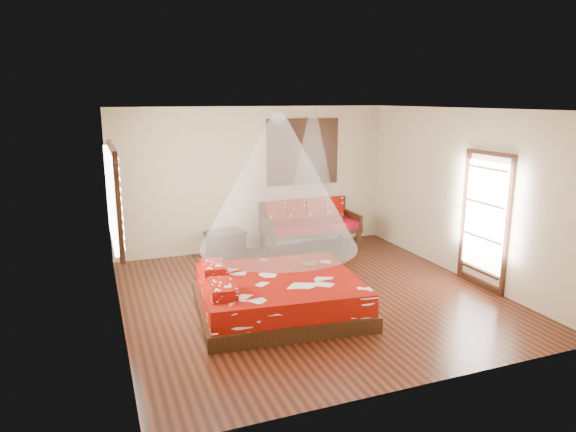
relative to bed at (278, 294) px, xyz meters
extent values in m
cube|color=black|center=(0.67, 0.40, -0.26)|extent=(5.50, 5.50, 0.02)
cube|color=white|center=(0.67, 0.40, 2.56)|extent=(5.50, 5.50, 0.02)
cube|color=beige|center=(-2.09, 0.40, 1.15)|extent=(0.02, 5.50, 2.80)
cube|color=beige|center=(3.43, 0.40, 1.15)|extent=(0.02, 5.50, 2.80)
cube|color=beige|center=(0.67, 3.16, 1.15)|extent=(5.50, 0.02, 2.80)
cube|color=beige|center=(0.67, -2.36, 1.15)|extent=(5.50, 0.02, 2.80)
cube|color=black|center=(0.02, 0.00, -0.15)|extent=(2.45, 2.26, 0.20)
cube|color=#8D0D04|center=(0.02, 0.00, 0.10)|extent=(2.34, 2.15, 0.30)
cube|color=#8D0D04|center=(-0.87, -0.34, 0.32)|extent=(0.38, 0.62, 0.15)
cube|color=#8D0D04|center=(-0.78, 0.51, 0.32)|extent=(0.38, 0.62, 0.15)
cube|color=black|center=(0.78, 2.33, -0.04)|extent=(0.08, 0.08, 0.42)
cube|color=black|center=(2.57, 2.33, -0.04)|extent=(0.08, 0.08, 0.42)
cube|color=black|center=(0.78, 3.06, -0.04)|extent=(0.08, 0.08, 0.42)
cube|color=black|center=(2.57, 3.06, -0.04)|extent=(0.08, 0.08, 0.42)
cube|color=black|center=(1.68, 2.70, 0.13)|extent=(1.91, 0.85, 0.08)
cube|color=maroon|center=(1.68, 2.70, 0.24)|extent=(1.85, 0.79, 0.14)
cube|color=black|center=(1.68, 3.08, 0.42)|extent=(1.91, 0.06, 0.55)
cube|color=black|center=(0.76, 2.70, 0.29)|extent=(0.06, 0.85, 0.30)
cube|color=black|center=(2.59, 2.70, 0.29)|extent=(0.06, 0.85, 0.30)
cube|color=#8D0D04|center=(1.04, 2.96, 0.51)|extent=(0.40, 0.20, 0.42)
cube|color=#8D0D04|center=(1.47, 2.96, 0.51)|extent=(0.40, 0.20, 0.42)
cube|color=#8D0D04|center=(1.89, 2.96, 0.51)|extent=(0.40, 0.20, 0.42)
cube|color=#8D0D04|center=(2.31, 2.96, 0.51)|extent=(0.40, 0.20, 0.42)
cube|color=black|center=(-0.02, 2.85, -0.04)|extent=(0.75, 0.62, 0.42)
cube|color=black|center=(-0.02, 2.85, 0.20)|extent=(0.80, 0.67, 0.05)
cube|color=black|center=(1.68, 3.12, 1.65)|extent=(1.52, 0.06, 1.32)
cube|color=black|center=(1.68, 3.11, 1.65)|extent=(1.35, 0.04, 1.10)
cube|color=black|center=(-2.05, 0.60, 1.45)|extent=(0.08, 1.74, 1.34)
cube|color=white|center=(-2.01, 0.60, 1.45)|extent=(0.04, 1.54, 1.10)
cube|color=black|center=(3.39, -0.20, 0.80)|extent=(0.08, 1.02, 2.16)
cube|color=white|center=(3.37, -0.20, 0.90)|extent=(0.03, 0.82, 1.70)
cylinder|color=brown|center=(0.64, 0.38, 0.26)|extent=(0.25, 0.25, 0.03)
cone|color=white|center=(0.02, 0.00, 1.60)|extent=(2.17, 2.17, 1.80)
cone|color=white|center=(1.68, 2.65, 1.75)|extent=(0.77, 0.77, 1.50)
camera|label=1|loc=(-2.30, -6.39, 2.70)|focal=32.00mm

